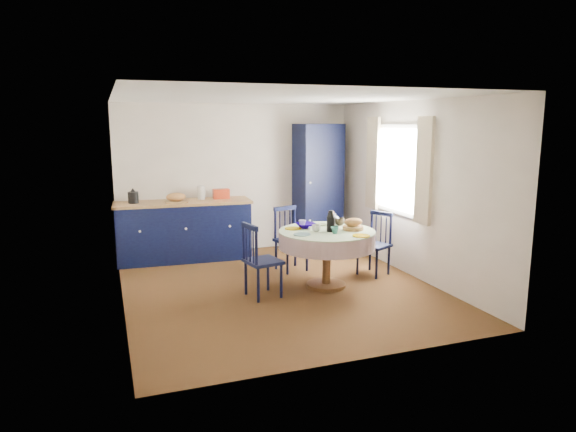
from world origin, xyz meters
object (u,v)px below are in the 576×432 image
at_px(mug_d, 302,223).
at_px(chair_far, 290,238).
at_px(chair_right, 375,243).
at_px(mug_a, 316,228).
at_px(mug_c, 340,222).
at_px(kitchen_counter, 184,230).
at_px(pantry_cabinet, 318,186).
at_px(cobalt_bowl, 306,225).
at_px(mug_b, 335,230).
at_px(dining_table, 327,239).
at_px(chair_left, 260,260).

bearing_deg(mug_d, chair_far, 86.45).
height_order(chair_far, chair_right, chair_far).
bearing_deg(mug_a, mug_c, 29.85).
height_order(chair_right, mug_c, chair_right).
relative_size(kitchen_counter, chair_far, 2.29).
xyz_separation_m(pantry_cabinet, mug_a, (-0.95, -2.17, -0.26)).
relative_size(pantry_cabinet, cobalt_bowl, 8.03).
xyz_separation_m(mug_b, mug_c, (0.29, 0.46, 0.01)).
height_order(dining_table, chair_far, dining_table).
height_order(pantry_cabinet, dining_table, pantry_cabinet).
height_order(dining_table, mug_c, dining_table).
bearing_deg(chair_right, cobalt_bowl, -114.16).
bearing_deg(pantry_cabinet, kitchen_counter, 176.79).
distance_m(pantry_cabinet, chair_left, 2.90).
height_order(kitchen_counter, chair_far, kitchen_counter).
xyz_separation_m(dining_table, mug_a, (-0.17, -0.02, 0.17)).
relative_size(pantry_cabinet, mug_c, 16.10).
height_order(mug_b, mug_d, mug_d).
bearing_deg(mug_b, mug_c, 57.98).
bearing_deg(mug_b, cobalt_bowl, 114.84).
distance_m(kitchen_counter, chair_left, 2.23).
distance_m(mug_c, cobalt_bowl, 0.51).
relative_size(chair_left, mug_d, 9.49).
height_order(pantry_cabinet, chair_right, pantry_cabinet).
distance_m(dining_table, mug_c, 0.43).
distance_m(kitchen_counter, mug_d, 2.22).
xyz_separation_m(mug_c, mug_d, (-0.53, 0.09, -0.01)).
distance_m(kitchen_counter, mug_a, 2.53).
distance_m(mug_c, mug_d, 0.53).
height_order(chair_right, mug_b, chair_right).
relative_size(dining_table, chair_right, 1.41).
distance_m(chair_right, mug_a, 1.17).
height_order(chair_left, mug_d, chair_left).
bearing_deg(mug_a, pantry_cabinet, 66.43).
xyz_separation_m(chair_far, chair_right, (1.09, -0.64, -0.02)).
relative_size(chair_left, mug_b, 9.75).
xyz_separation_m(chair_right, mug_b, (-0.89, -0.51, 0.36)).
relative_size(mug_b, mug_d, 0.97).
relative_size(mug_a, mug_d, 1.14).
relative_size(chair_right, cobalt_bowl, 3.39).
xyz_separation_m(mug_a, mug_c, (0.47, 0.27, 0.01)).
bearing_deg(mug_a, chair_left, -174.70).
relative_size(chair_left, mug_a, 8.35).
xyz_separation_m(chair_far, mug_d, (-0.04, -0.60, 0.34)).
bearing_deg(mug_d, mug_b, -66.62).
bearing_deg(pantry_cabinet, chair_far, -134.11).
bearing_deg(chair_far, kitchen_counter, 129.13).
bearing_deg(chair_right, mug_d, -118.30).
bearing_deg(dining_table, cobalt_bowl, 128.79).
bearing_deg(mug_d, dining_table, -56.05).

